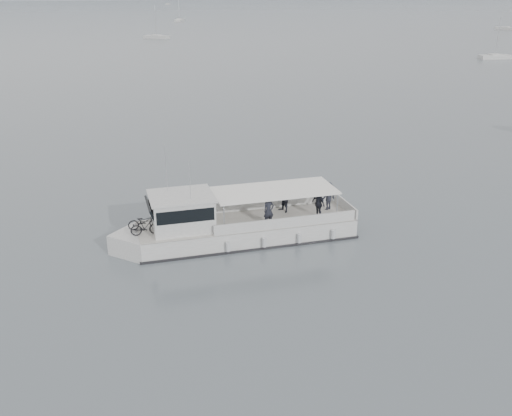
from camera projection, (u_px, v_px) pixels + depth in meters
name	position (u px, v px, depth m)	size (l,w,h in m)	color
ground	(162.00, 234.00, 29.28)	(1400.00, 1400.00, 0.00)	#576166
tour_boat	(226.00, 226.00, 28.18)	(12.35, 4.25, 5.14)	silver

